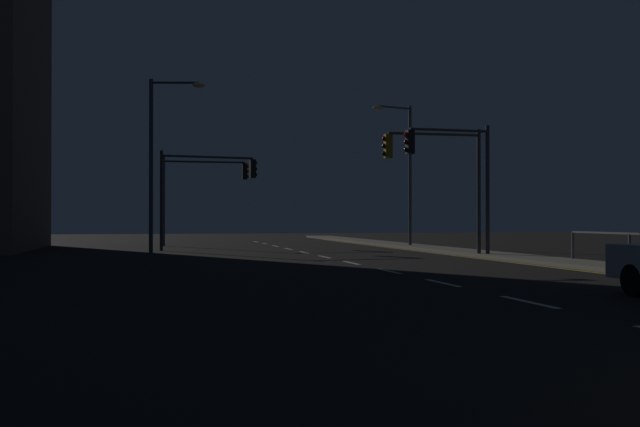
{
  "coord_description": "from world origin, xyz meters",
  "views": [
    {
      "loc": [
        -6.72,
        -2.79,
        1.53
      ],
      "look_at": [
        1.01,
        30.19,
        1.81
      ],
      "focal_mm": 39.6,
      "sensor_mm": 36.0,
      "label": 1
    }
  ],
  "objects": [
    {
      "name": "ground_plane",
      "position": [
        0.0,
        17.5,
        0.0
      ],
      "size": [
        112.0,
        112.0,
        0.0
      ],
      "primitive_type": "plane",
      "color": "black",
      "rests_on": "ground"
    },
    {
      "name": "sidewalk_right",
      "position": [
        6.84,
        17.5,
        0.07
      ],
      "size": [
        2.0,
        77.0,
        0.14
      ],
      "primitive_type": "cube",
      "color": "gray",
      "rests_on": "ground"
    },
    {
      "name": "lane_markings_center",
      "position": [
        0.0,
        21.0,
        0.01
      ],
      "size": [
        0.14,
        50.0,
        0.01
      ],
      "color": "silver",
      "rests_on": "ground"
    },
    {
      "name": "lane_edge_line",
      "position": [
        5.59,
        22.5,
        0.01
      ],
      "size": [
        0.14,
        53.0,
        0.01
      ],
      "color": "gold",
      "rests_on": "ground"
    },
    {
      "name": "traffic_light_far_right",
      "position": [
        4.87,
        23.5,
        3.81
      ],
      "size": [
        3.7,
        0.35,
        5.22
      ],
      "color": "#38383D",
      "rests_on": "sidewalk_right"
    },
    {
      "name": "traffic_light_mid_left",
      "position": [
        -4.03,
        38.61,
        3.67
      ],
      "size": [
        4.98,
        0.37,
        5.13
      ],
      "color": "#4C4C51",
      "rests_on": "ground"
    },
    {
      "name": "traffic_light_overhead_east",
      "position": [
        4.34,
        23.82,
        3.74
      ],
      "size": [
        4.2,
        0.37,
        5.08
      ],
      "color": "#38383D",
      "rests_on": "sidewalk_right"
    },
    {
      "name": "traffic_light_near_right",
      "position": [
        -4.22,
        32.66,
        3.51
      ],
      "size": [
        4.87,
        0.84,
        4.89
      ],
      "color": "#2D3033",
      "rests_on": "ground"
    },
    {
      "name": "street_lamp_mid_block",
      "position": [
        6.42,
        33.31,
        4.71
      ],
      "size": [
        2.36,
        0.77,
        7.57
      ],
      "color": "#4C4C51",
      "rests_on": "sidewalk_right"
    },
    {
      "name": "street_lamp_across_street",
      "position": [
        -6.52,
        29.11,
        4.66
      ],
      "size": [
        2.42,
        0.71,
        7.74
      ],
      "color": "#38383D",
      "rests_on": "ground"
    }
  ]
}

